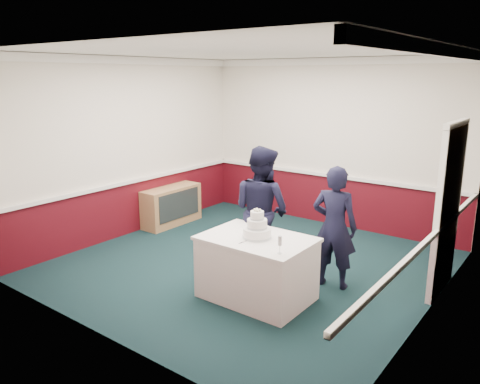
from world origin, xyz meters
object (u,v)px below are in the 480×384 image
Objects in this scene: sideboard at (172,206)px; person_man at (261,210)px; person_woman at (334,227)px; wedding_cake at (257,229)px; cake_table at (257,267)px; champagne_flute at (280,242)px; cake_knife at (245,241)px.

sideboard is 2.71m from person_man.
sideboard is 0.75× the size of person_woman.
sideboard is at bearing 153.22° from wedding_cake.
cake_table is (2.97, -1.50, 0.05)m from sideboard.
wedding_cake is 1.78× the size of champagne_flute.
person_man is at bearing 118.89° from cake_knife.
sideboard is 3.33m from cake_table.
cake_table is at bearing -90.00° from wedding_cake.
person_man reaches higher than cake_table.
wedding_cake is (2.97, -1.50, 0.55)m from sideboard.
cake_table is 0.82× the size of person_woman.
cake_knife is (-0.03, -0.20, 0.39)m from cake_table.
person_woman is (3.56, -0.61, 0.45)m from sideboard.
champagne_flute is at bearing 140.75° from person_man.
champagne_flute is (0.50, -0.28, 0.03)m from wedding_cake.
person_man is at bearing -17.00° from sideboard.
sideboard is at bearing 152.86° from champagne_flute.
cake_knife is at bearing 171.42° from champagne_flute.
champagne_flute is (0.50, -0.28, 0.53)m from cake_table.
person_woman reaches higher than wedding_cake.
champagne_flute is at bearing -3.23° from cake_knife.
cake_knife is 1.01m from person_man.
wedding_cake is at bearing 90.00° from cake_table.
person_man is 1.11× the size of person_woman.
person_man is at bearing -1.11° from person_woman.
champagne_flute is at bearing -29.25° from cake_table.
champagne_flute is at bearing -29.25° from wedding_cake.
cake_table is 0.97m from person_man.
cake_knife is at bearing 50.13° from person_woman.
wedding_cake is at bearing 128.71° from person_man.
cake_knife is 1.07× the size of champagne_flute.
wedding_cake is (0.00, 0.00, 0.50)m from cake_table.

